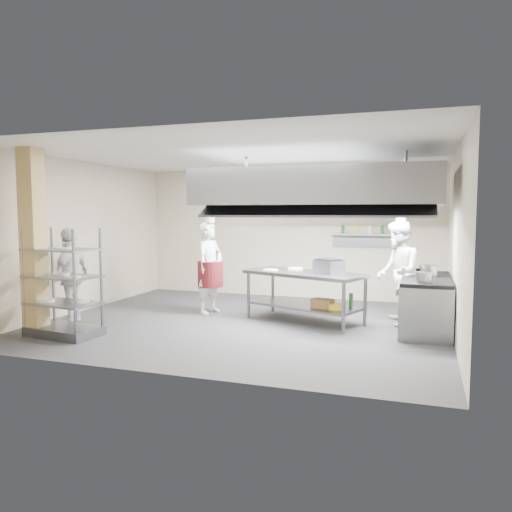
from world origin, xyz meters
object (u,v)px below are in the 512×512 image
(chef_head, at_px, (210,268))
(chef_line, at_px, (398,273))
(cooking_range, at_px, (426,305))
(chef_plating, at_px, (71,275))
(island, at_px, (305,297))
(pass_rack, at_px, (63,282))
(stockpot, at_px, (429,271))
(griddle, at_px, (329,267))

(chef_head, xyz_separation_m, chef_line, (3.55, 0.14, 0.03))
(cooking_range, relative_size, chef_plating, 1.17)
(chef_head, bearing_deg, island, -79.82)
(pass_rack, bearing_deg, chef_line, 33.20)
(island, height_order, chef_line, chef_line)
(chef_line, bearing_deg, island, -86.68)
(cooking_range, bearing_deg, stockpot, 73.31)
(chef_line, height_order, chef_plating, chef_line)
(cooking_range, xyz_separation_m, chef_head, (-4.03, 0.14, 0.47))
(chef_head, bearing_deg, pass_rack, 164.75)
(pass_rack, relative_size, griddle, 3.71)
(pass_rack, xyz_separation_m, stockpot, (5.55, 2.42, 0.13))
(chef_plating, bearing_deg, stockpot, 95.18)
(cooking_range, xyz_separation_m, chef_plating, (-6.08, -1.41, 0.44))
(chef_plating, height_order, stockpot, chef_plating)
(pass_rack, relative_size, cooking_range, 0.86)
(chef_head, xyz_separation_m, stockpot, (4.07, -0.01, 0.10))
(island, height_order, chef_plating, chef_plating)
(cooking_range, xyz_separation_m, chef_line, (-0.48, 0.28, 0.50))
(stockpot, bearing_deg, pass_rack, -156.40)
(cooking_range, distance_m, chef_plating, 6.26)
(pass_rack, bearing_deg, chef_head, 64.82)
(island, xyz_separation_m, cooking_range, (2.08, 0.06, -0.04))
(chef_plating, bearing_deg, pass_rack, 23.69)
(island, relative_size, pass_rack, 1.26)
(pass_rack, bearing_deg, griddle, 35.66)
(stockpot, bearing_deg, chef_line, 163.18)
(stockpot, bearing_deg, chef_head, 179.81)
(island, height_order, pass_rack, pass_rack)
(stockpot, bearing_deg, cooking_range, -106.69)
(pass_rack, relative_size, stockpot, 6.38)
(pass_rack, xyz_separation_m, griddle, (3.87, 2.20, 0.16))
(island, relative_size, chef_line, 1.19)
(cooking_range, distance_m, chef_line, 0.75)
(pass_rack, relative_size, chef_head, 0.97)
(griddle, bearing_deg, island, -148.45)
(stockpot, bearing_deg, chef_plating, -165.95)
(pass_rack, bearing_deg, chef_plating, 128.60)
(pass_rack, distance_m, griddle, 4.46)
(cooking_range, relative_size, griddle, 4.28)
(pass_rack, distance_m, chef_plating, 1.06)
(pass_rack, xyz_separation_m, chef_plating, (-0.57, 0.89, -0.01))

